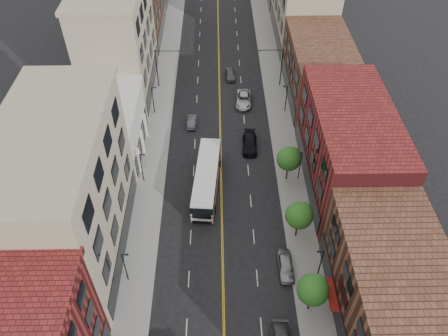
{
  "coord_description": "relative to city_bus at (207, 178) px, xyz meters",
  "views": [
    {
      "loc": [
        -0.38,
        -19.47,
        44.78
      ],
      "look_at": [
        0.36,
        21.37,
        5.0
      ],
      "focal_mm": 35.0,
      "sensor_mm": 36.0,
      "label": 1
    }
  ],
  "objects": [
    {
      "name": "bldg_r_far_b",
      "position": [
        19.0,
        43.39,
        5.01
      ],
      "size": [
        10.0,
        22.0,
        14.0
      ],
      "primitive_type": "cube",
      "color": "gray",
      "rests_on": "ground"
    },
    {
      "name": "lamp_l_2",
      "position": [
        -8.95,
        1.39,
        0.98
      ],
      "size": [
        0.81,
        0.55,
        5.05
      ],
      "color": "black",
      "rests_on": "sidewalk_left"
    },
    {
      "name": "bldg_l_tanoffice",
      "position": [
        -15.0,
        -9.61,
        7.01
      ],
      "size": [
        10.0,
        22.0,
        18.0
      ],
      "primitive_type": "cube",
      "color": "gray",
      "rests_on": "ground"
    },
    {
      "name": "bldg_l_far_b",
      "position": [
        -15.0,
        45.39,
        5.51
      ],
      "size": [
        10.0,
        20.0,
        15.0
      ],
      "primitive_type": "cube",
      "color": "brown",
      "rests_on": "ground"
    },
    {
      "name": "tree_r_3",
      "position": [
        11.39,
        1.46,
        2.14
      ],
      "size": [
        3.4,
        3.4,
        5.59
      ],
      "color": "black",
      "rests_on": "sidewalk_right"
    },
    {
      "name": "tree_r_1",
      "position": [
        11.39,
        -18.54,
        2.14
      ],
      "size": [
        3.4,
        3.4,
        5.59
      ],
      "color": "black",
      "rests_on": "sidewalk_right"
    },
    {
      "name": "bldg_r_mid",
      "position": [
        19.0,
        1.39,
        4.01
      ],
      "size": [
        10.0,
        22.0,
        12.0
      ],
      "primitive_type": "cube",
      "color": "maroon",
      "rests_on": "ground"
    },
    {
      "name": "lamp_r_2",
      "position": [
        12.95,
        1.39,
        0.98
      ],
      "size": [
        0.81,
        0.55,
        5.05
      ],
      "color": "black",
      "rests_on": "sidewalk_right"
    },
    {
      "name": "signal_mast_right",
      "position": [
        12.27,
        25.39,
        2.66
      ],
      "size": [
        4.49,
        0.18,
        7.2
      ],
      "color": "black",
      "rests_on": "sidewalk_right"
    },
    {
      "name": "car_lane_c",
      "position": [
        4.03,
        28.07,
        -1.28
      ],
      "size": [
        1.97,
        4.25,
        1.41
      ],
      "primitive_type": "imported",
      "rotation": [
        0.0,
        0.0,
        0.08
      ],
      "color": "#57575D",
      "rests_on": "ground"
    },
    {
      "name": "tree_r_2",
      "position": [
        11.39,
        -8.54,
        2.14
      ],
      "size": [
        3.4,
        3.4,
        5.59
      ],
      "color": "black",
      "rests_on": "sidewalk_right"
    },
    {
      "name": "bldg_l_white",
      "position": [
        -15.0,
        8.39,
        2.01
      ],
      "size": [
        10.0,
        14.0,
        8.0
      ],
      "primitive_type": "cube",
      "color": "silver",
      "rests_on": "ground"
    },
    {
      "name": "lamp_r_3",
      "position": [
        12.95,
        17.39,
        0.98
      ],
      "size": [
        0.81,
        0.55,
        5.05
      ],
      "color": "black",
      "rests_on": "sidewalk_right"
    },
    {
      "name": "car_lane_a",
      "position": [
        6.49,
        8.44,
        -1.2
      ],
      "size": [
        2.47,
        5.51,
        1.57
      ],
      "primitive_type": "imported",
      "rotation": [
        0.0,
        0.0,
        -0.05
      ],
      "color": "black",
      "rests_on": "ground"
    },
    {
      "name": "bldg_r_far_a",
      "position": [
        19.0,
        22.39,
        3.01
      ],
      "size": [
        10.0,
        20.0,
        10.0
      ],
      "primitive_type": "cube",
      "color": "brown",
      "rests_on": "ground"
    },
    {
      "name": "car_parked_far",
      "position": [
        9.4,
        -13.57,
        -1.22
      ],
      "size": [
        1.87,
        4.55,
        1.55
      ],
      "primitive_type": "imported",
      "rotation": [
        0.0,
        0.0,
        0.01
      ],
      "color": "#94969B",
      "rests_on": "ground"
    },
    {
      "name": "lamp_l_1",
      "position": [
        -8.95,
        -14.61,
        0.98
      ],
      "size": [
        0.81,
        0.55,
        5.05
      ],
      "color": "black",
      "rests_on": "sidewalk_left"
    },
    {
      "name": "city_bus",
      "position": [
        0.0,
        0.0,
        0.0
      ],
      "size": [
        4.07,
        13.49,
        3.42
      ],
      "rotation": [
        0.0,
        0.0,
        -0.09
      ],
      "color": "silver",
      "rests_on": "ground"
    },
    {
      "name": "bldg_r_near",
      "position": [
        19.0,
        -22.61,
        3.01
      ],
      "size": [
        10.0,
        26.0,
        10.0
      ],
      "primitive_type": "cube",
      "color": "brown",
      "rests_on": "ground"
    },
    {
      "name": "sidewalk_left",
      "position": [
        -8.0,
        12.39,
        -1.91
      ],
      "size": [
        4.0,
        110.0,
        0.15
      ],
      "primitive_type": "cube",
      "color": "gray",
      "rests_on": "ground"
    },
    {
      "name": "lamp_r_1",
      "position": [
        12.95,
        -14.61,
        0.98
      ],
      "size": [
        0.81,
        0.55,
        5.05
      ],
      "color": "black",
      "rests_on": "sidewalk_right"
    },
    {
      "name": "lamp_l_3",
      "position": [
        -8.95,
        17.39,
        0.98
      ],
      "size": [
        0.81,
        0.55,
        5.05
      ],
      "color": "black",
      "rests_on": "sidewalk_left"
    },
    {
      "name": "car_lane_b",
      "position": [
        6.15,
        20.05,
        -1.2
      ],
      "size": [
        3.08,
        5.85,
        1.57
      ],
      "primitive_type": "imported",
      "rotation": [
        0.0,
        0.0,
        -0.09
      ],
      "color": "silver",
      "rests_on": "ground"
    },
    {
      "name": "car_lane_behind",
      "position": [
        -2.62,
        14.23,
        -1.35
      ],
      "size": [
        1.4,
        3.87,
        1.27
      ],
      "primitive_type": "imported",
      "rotation": [
        0.0,
        0.0,
        3.13
      ],
      "color": "#4F4F54",
      "rests_on": "ground"
    },
    {
      "name": "bldg_l_far_a",
      "position": [
        -15.0,
        25.39,
        7.01
      ],
      "size": [
        10.0,
        20.0,
        18.0
      ],
      "primitive_type": "cube",
      "color": "gray",
      "rests_on": "ground"
    },
    {
      "name": "sidewalk_right",
      "position": [
        12.0,
        12.39,
        -1.91
      ],
      "size": [
        4.0,
        110.0,
        0.15
      ],
      "primitive_type": "cube",
      "color": "gray",
      "rests_on": "ground"
    },
    {
      "name": "signal_mast_left",
      "position": [
        -8.27,
        25.39,
        2.66
      ],
      "size": [
        4.49,
        0.18,
        7.2
      ],
      "color": "black",
      "rests_on": "sidewalk_left"
    }
  ]
}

